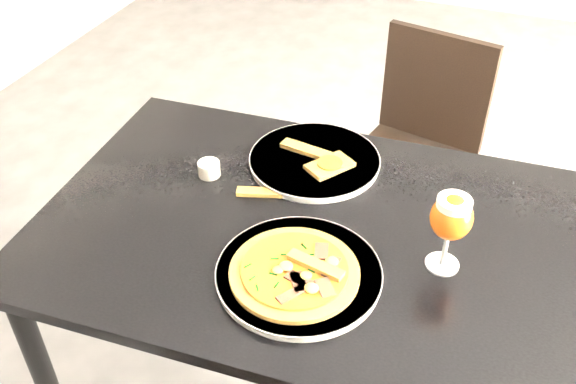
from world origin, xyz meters
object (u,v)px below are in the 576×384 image
at_px(beer_glass, 451,218).
at_px(pizza, 295,271).
at_px(chair_far, 415,150).
at_px(dining_table, 309,256).

bearing_deg(beer_glass, pizza, -150.83).
height_order(chair_far, pizza, chair_far).
xyz_separation_m(chair_far, pizza, (-0.08, -0.98, 0.32)).
bearing_deg(dining_table, pizza, -83.68).
distance_m(chair_far, beer_glass, 0.95).
bearing_deg(pizza, beer_glass, 29.17).
relative_size(dining_table, pizza, 4.75).
relative_size(chair_far, pizza, 3.21).
height_order(dining_table, beer_glass, beer_glass).
relative_size(pizza, beer_glass, 1.48).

